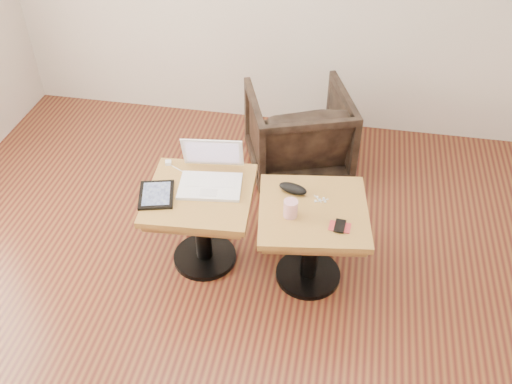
% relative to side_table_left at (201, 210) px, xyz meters
% --- Properties ---
extents(room_shell, '(4.52, 4.52, 2.71)m').
position_rel_side_table_left_xyz_m(room_shell, '(0.31, -0.54, 0.94)').
color(room_shell, '#441913').
rests_on(room_shell, ground).
extents(side_table_left, '(0.64, 0.64, 0.54)m').
position_rel_side_table_left_xyz_m(side_table_left, '(0.00, 0.00, 0.00)').
color(side_table_left, black).
rests_on(side_table_left, ground).
extents(side_table_right, '(0.68, 0.68, 0.54)m').
position_rel_side_table_left_xyz_m(side_table_right, '(0.65, -0.03, 0.00)').
color(side_table_right, black).
rests_on(side_table_right, ground).
extents(laptop, '(0.39, 0.37, 0.24)m').
position_rel_side_table_left_xyz_m(laptop, '(0.04, 0.10, 0.18)').
color(laptop, white).
rests_on(laptop, side_table_left).
extents(tablet, '(0.25, 0.28, 0.02)m').
position_rel_side_table_left_xyz_m(tablet, '(-0.23, -0.08, 0.14)').
color(tablet, black).
rests_on(tablet, side_table_left).
extents(charging_adapter, '(0.04, 0.04, 0.02)m').
position_rel_side_table_left_xyz_m(charging_adapter, '(-0.25, 0.22, 0.15)').
color(charging_adapter, white).
rests_on(charging_adapter, side_table_left).
extents(glasses_case, '(0.18, 0.12, 0.05)m').
position_rel_side_table_left_xyz_m(glasses_case, '(0.52, 0.10, 0.16)').
color(glasses_case, black).
rests_on(glasses_case, side_table_right).
extents(striped_cup, '(0.10, 0.10, 0.10)m').
position_rel_side_table_left_xyz_m(striped_cup, '(0.53, -0.10, 0.19)').
color(striped_cup, '#C5475D').
rests_on(striped_cup, side_table_right).
extents(earbuds_tangle, '(0.08, 0.05, 0.02)m').
position_rel_side_table_left_xyz_m(earbuds_tangle, '(0.68, 0.05, 0.14)').
color(earbuds_tangle, white).
rests_on(earbuds_tangle, side_table_right).
extents(phone_on_sleeve, '(0.12, 0.11, 0.01)m').
position_rel_side_table_left_xyz_m(phone_on_sleeve, '(0.81, -0.15, 0.14)').
color(phone_on_sleeve, maroon).
rests_on(phone_on_sleeve, side_table_right).
extents(armchair, '(0.89, 0.90, 0.64)m').
position_rel_side_table_left_xyz_m(armchair, '(0.44, 1.03, -0.09)').
color(armchair, black).
rests_on(armchair, ground).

